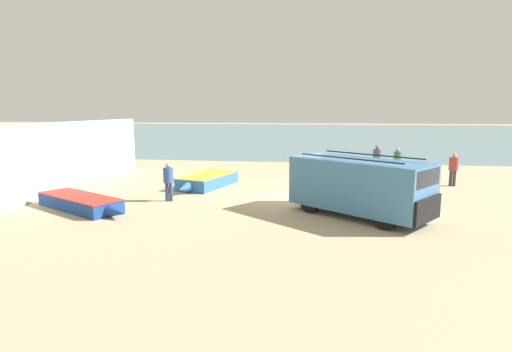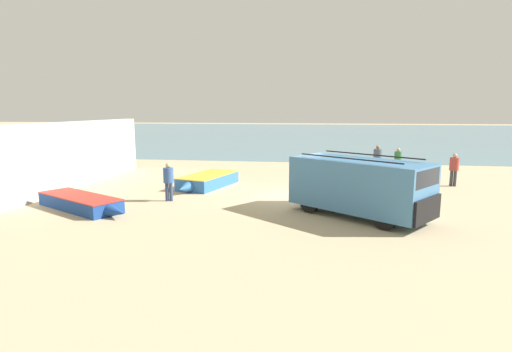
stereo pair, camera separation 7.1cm
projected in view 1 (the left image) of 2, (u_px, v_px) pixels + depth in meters
The scene contains 11 objects.
ground_plane at pixel (291, 196), 18.23m from camera, with size 200.00×200.00×0.00m, color tan.
sea_water at pixel (309, 133), 68.98m from camera, with size 120.00×80.00×0.01m, color slate.
harbor_wall at pixel (78, 154), 20.52m from camera, with size 0.50×12.03×3.33m, color #BCB7AD.
parked_van at pixel (360, 185), 14.67m from camera, with size 5.28×4.66×2.25m.
fishing_rowboat_0 at pixel (371, 183), 20.19m from camera, with size 4.26×3.88×0.51m.
fishing_rowboat_1 at pixel (207, 181), 20.46m from camera, with size 2.60×4.54×0.63m.
fishing_rowboat_2 at pixel (82, 203), 15.77m from camera, with size 4.80×3.13×0.54m.
fisherman_0 at pixel (168, 178), 17.14m from camera, with size 0.44×0.44×1.67m.
fisherman_1 at pixel (377, 157), 23.88m from camera, with size 0.48×0.48×1.82m.
fisherman_2 at pixel (397, 159), 24.01m from camera, with size 0.43×0.43×1.65m.
fisherman_3 at pixel (453, 166), 20.56m from camera, with size 0.45×0.45×1.71m.
Camera 1 is at (0.99, -17.88, 3.91)m, focal length 28.00 mm.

